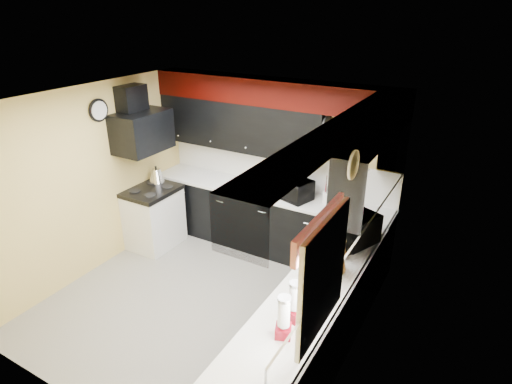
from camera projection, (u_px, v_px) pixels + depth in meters
ground at (208, 301)px, 5.33m from camera, size 3.60×3.60×0.00m
wall_back at (276, 164)px, 6.25m from camera, size 3.60×0.06×2.50m
wall_right at (358, 254)px, 4.00m from camera, size 0.06×3.60×2.50m
wall_left at (92, 181)px, 5.64m from camera, size 0.06×3.60×2.50m
ceiling at (196, 101)px, 4.31m from camera, size 3.60×3.60×0.06m
cab_back at (266, 221)px, 6.33m from camera, size 3.60×0.60×0.90m
cab_right at (312, 330)px, 4.23m from camera, size 0.60×3.00×0.90m
counter_back at (266, 192)px, 6.14m from camera, size 3.62×0.64×0.04m
counter_right at (314, 291)px, 4.04m from camera, size 0.64×3.02×0.04m
splash_back at (276, 168)px, 6.26m from camera, size 3.60×0.02×0.50m
splash_right at (357, 260)px, 4.03m from camera, size 0.02×3.60×0.50m
upper_back at (240, 125)px, 6.11m from camera, size 2.60×0.35×0.70m
upper_right at (373, 167)px, 4.57m from camera, size 0.35×1.80×0.70m
soffit_back at (271, 92)px, 5.67m from camera, size 3.60×0.36×0.35m
soffit_right at (343, 147)px, 3.51m from camera, size 0.36×3.24×0.35m
stove at (154, 219)px, 6.43m from camera, size 0.60×0.75×0.86m
cooktop at (151, 191)px, 6.24m from camera, size 0.62×0.77×0.06m
hood at (142, 131)px, 5.90m from camera, size 0.50×0.78×0.55m
hood_duct at (132, 100)px, 5.79m from camera, size 0.24×0.40×0.40m
window at (323, 276)px, 3.17m from camera, size 0.03×0.86×0.96m
valance at (320, 227)px, 3.04m from camera, size 0.04×0.88×0.20m
pan_top at (326, 125)px, 5.37m from camera, size 0.03×0.22×0.40m
pan_mid at (321, 147)px, 5.37m from camera, size 0.03×0.28×0.46m
pan_low at (328, 144)px, 5.59m from camera, size 0.03×0.24×0.42m
cut_board at (318, 146)px, 5.25m from camera, size 0.03×0.26×0.35m
baskets at (331, 251)px, 4.20m from camera, size 0.27×0.27×0.50m
clock at (99, 110)px, 5.46m from camera, size 0.03×0.30×0.30m
deco_plate at (353, 165)px, 3.33m from camera, size 0.03×0.24×0.24m
toaster_oven at (293, 189)px, 5.84m from camera, size 0.58×0.53×0.28m
microwave at (349, 230)px, 4.72m from camera, size 0.63×0.73×0.34m
utensil_crock at (328, 198)px, 5.71m from camera, size 0.17×0.17×0.16m
knife_block at (332, 199)px, 5.64m from camera, size 0.10×0.13×0.20m
kettle at (156, 175)px, 6.45m from camera, size 0.30×0.30×0.21m
dispenser_a at (284, 319)px, 3.39m from camera, size 0.16×0.16×0.35m
dispenser_b at (295, 303)px, 3.57m from camera, size 0.15×0.15×0.34m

